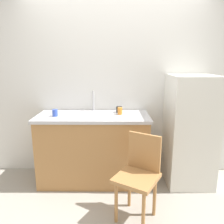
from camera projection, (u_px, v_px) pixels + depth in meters
name	position (u px, v px, depth m)	size (l,w,h in m)	color
ground_plane	(115.00, 210.00, 2.46)	(8.00, 8.00, 0.00)	#9E998E
back_wall	(115.00, 90.00, 3.15)	(4.80, 0.10, 2.44)	silver
cabinet_base	(94.00, 150.00, 2.99)	(1.43, 0.60, 0.90)	#A87542
countertop	(93.00, 116.00, 2.88)	(1.47, 0.64, 0.04)	#B7B7BC
faucet	(93.00, 101.00, 3.09)	(0.02, 0.02, 0.28)	#B7B7BC
refrigerator	(189.00, 131.00, 2.91)	(0.58, 0.62, 1.46)	silver
chair	(139.00, 173.00, 2.28)	(0.55, 0.55, 0.89)	#A87542
cup_blue	(55.00, 113.00, 2.80)	(0.07, 0.07, 0.09)	blue
cup_black	(119.00, 109.00, 3.00)	(0.08, 0.08, 0.08)	black
cup_orange	(120.00, 111.00, 2.89)	(0.06, 0.06, 0.09)	orange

